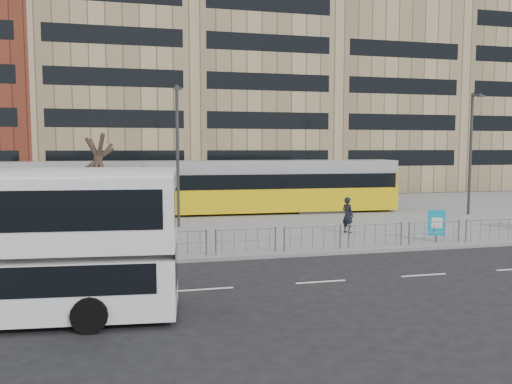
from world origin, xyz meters
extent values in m
plane|color=black|center=(0.00, 0.00, 0.00)|extent=(120.00, 120.00, 0.00)
cube|color=slate|center=(0.00, 12.00, 0.07)|extent=(64.00, 24.00, 0.15)
cube|color=gray|center=(0.00, 0.05, 0.07)|extent=(64.00, 0.25, 0.17)
cube|color=tan|center=(-10.00, 34.00, 11.00)|extent=(14.00, 16.00, 22.00)
cube|color=tan|center=(4.00, 34.00, 12.00)|extent=(14.00, 16.00, 24.00)
cube|color=tan|center=(18.00, 34.00, 10.50)|extent=(14.00, 16.00, 21.00)
cube|color=tan|center=(32.00, 34.00, 11.50)|extent=(14.00, 16.00, 23.00)
cylinder|color=gray|center=(2.00, 0.50, 1.20)|extent=(32.00, 0.05, 0.05)
cylinder|color=gray|center=(2.00, 0.50, 0.70)|extent=(32.00, 0.04, 0.04)
cube|color=white|center=(1.00, -4.00, 0.01)|extent=(62.00, 0.12, 0.01)
cube|color=black|center=(-11.73, -5.78, 1.35)|extent=(8.56, 3.23, 0.79)
cylinder|color=black|center=(-9.36, -7.21, 0.46)|extent=(0.95, 0.37, 0.93)
cylinder|color=black|center=(-9.12, -4.85, 0.46)|extent=(0.95, 0.37, 0.93)
cube|color=#DDB60C|center=(-5.76, 13.52, 1.19)|extent=(30.77, 4.11, 1.75)
cube|color=black|center=(-5.76, 13.52, 2.40)|extent=(30.33, 4.13, 0.99)
cube|color=#B1B1B6|center=(-5.76, 13.52, 3.33)|extent=(30.76, 3.88, 0.88)
cube|color=#DDB60C|center=(8.91, 12.94, 1.90)|extent=(1.41, 2.52, 2.85)
cylinder|color=#2D2D30|center=(-5.76, 13.52, 2.01)|extent=(2.71, 2.71, 3.29)
cube|color=#2D2D30|center=(4.10, 13.13, 0.42)|extent=(3.39, 2.89, 0.55)
cube|color=#2D2D30|center=(-15.61, 13.90, 0.42)|extent=(3.39, 2.89, 0.55)
cylinder|color=#2D2D30|center=(5.73, 0.98, 0.56)|extent=(0.06, 0.06, 0.82)
cube|color=#0D96BE|center=(5.73, 0.98, 1.07)|extent=(0.80, 0.31, 1.23)
cube|color=white|center=(5.73, 0.94, 1.07)|extent=(0.49, 0.17, 0.51)
imported|color=black|center=(2.61, 4.31, 1.10)|extent=(0.70, 0.82, 1.91)
cylinder|color=#2D2D30|center=(-8.69, 0.94, 1.65)|extent=(0.12, 0.12, 3.00)
imported|color=#2D2D30|center=(-8.69, 0.94, 2.75)|extent=(0.21, 0.24, 1.00)
cylinder|color=#2D2D30|center=(-5.96, 8.33, 4.14)|extent=(0.18, 0.18, 7.97)
cylinder|color=#2D2D30|center=(-5.96, 7.93, 7.92)|extent=(0.14, 0.90, 0.14)
cube|color=#2D2D30|center=(-5.96, 7.48, 7.82)|extent=(0.45, 0.20, 0.12)
cylinder|color=#2D2D30|center=(13.57, 9.31, 4.22)|extent=(0.18, 0.18, 8.13)
cylinder|color=#2D2D30|center=(13.57, 8.91, 8.08)|extent=(0.14, 0.90, 0.14)
cube|color=#2D2D30|center=(13.57, 8.46, 7.98)|extent=(0.45, 0.20, 0.12)
cylinder|color=black|center=(-10.15, 7.12, 2.20)|extent=(0.44, 0.44, 4.10)
camera|label=1|loc=(-8.05, -20.03, 4.67)|focal=35.00mm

